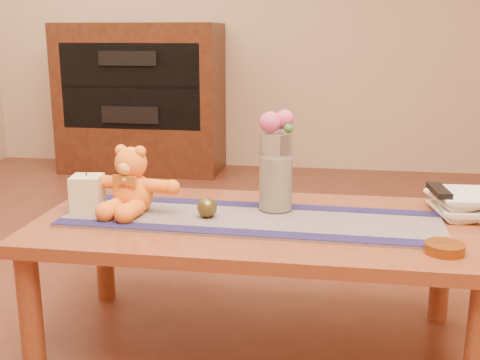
% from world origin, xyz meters
% --- Properties ---
extents(floor, '(5.50, 5.50, 0.00)m').
position_xyz_m(floor, '(0.00, 0.00, 0.00)').
color(floor, '#502316').
rests_on(floor, ground).
extents(coffee_table_top, '(1.40, 0.70, 0.04)m').
position_xyz_m(coffee_table_top, '(0.00, 0.00, 0.43)').
color(coffee_table_top, '#632B17').
rests_on(coffee_table_top, floor).
extents(table_leg_fl, '(0.07, 0.07, 0.41)m').
position_xyz_m(table_leg_fl, '(-0.64, -0.29, 0.21)').
color(table_leg_fl, '#632B17').
rests_on(table_leg_fl, floor).
extents(table_leg_fr, '(0.07, 0.07, 0.41)m').
position_xyz_m(table_leg_fr, '(0.64, -0.29, 0.21)').
color(table_leg_fr, '#632B17').
rests_on(table_leg_fr, floor).
extents(table_leg_bl, '(0.07, 0.07, 0.41)m').
position_xyz_m(table_leg_bl, '(-0.64, 0.29, 0.21)').
color(table_leg_bl, '#632B17').
rests_on(table_leg_bl, floor).
extents(table_leg_br, '(0.07, 0.07, 0.41)m').
position_xyz_m(table_leg_br, '(0.64, 0.29, 0.21)').
color(table_leg_br, '#632B17').
rests_on(table_leg_br, floor).
extents(persian_runner, '(1.21, 0.38, 0.01)m').
position_xyz_m(persian_runner, '(-0.01, -0.01, 0.45)').
color(persian_runner, '#161C3F').
rests_on(persian_runner, coffee_table_top).
extents(runner_border_near, '(1.20, 0.09, 0.00)m').
position_xyz_m(runner_border_near, '(-0.02, -0.15, 0.46)').
color(runner_border_near, '#1A1541').
rests_on(runner_border_near, persian_runner).
extents(runner_border_far, '(1.20, 0.09, 0.00)m').
position_xyz_m(runner_border_far, '(-0.01, 0.14, 0.46)').
color(runner_border_far, '#1A1541').
rests_on(runner_border_far, persian_runner).
extents(teddy_bear, '(0.35, 0.30, 0.21)m').
position_xyz_m(teddy_bear, '(-0.41, 0.01, 0.56)').
color(teddy_bear, orange).
rests_on(teddy_bear, persian_runner).
extents(pillar_candle, '(0.11, 0.11, 0.12)m').
position_xyz_m(pillar_candle, '(-0.56, -0.01, 0.52)').
color(pillar_candle, beige).
rests_on(pillar_candle, persian_runner).
extents(candle_wick, '(0.00, 0.00, 0.01)m').
position_xyz_m(candle_wick, '(-0.56, -0.01, 0.58)').
color(candle_wick, black).
rests_on(candle_wick, pillar_candle).
extents(glass_vase, '(0.11, 0.11, 0.26)m').
position_xyz_m(glass_vase, '(0.05, 0.10, 0.59)').
color(glass_vase, silver).
rests_on(glass_vase, persian_runner).
extents(potpourri_fill, '(0.09, 0.09, 0.18)m').
position_xyz_m(potpourri_fill, '(0.05, 0.10, 0.55)').
color(potpourri_fill, beige).
rests_on(potpourri_fill, glass_vase).
extents(rose_left, '(0.07, 0.07, 0.07)m').
position_xyz_m(rose_left, '(0.03, 0.09, 0.75)').
color(rose_left, '#C94671').
rests_on(rose_left, glass_vase).
extents(rose_right, '(0.06, 0.06, 0.06)m').
position_xyz_m(rose_right, '(0.08, 0.10, 0.76)').
color(rose_right, '#C94671').
rests_on(rose_right, glass_vase).
extents(blue_flower_back, '(0.04, 0.04, 0.04)m').
position_xyz_m(blue_flower_back, '(0.06, 0.13, 0.75)').
color(blue_flower_back, '#4D52A8').
rests_on(blue_flower_back, glass_vase).
extents(blue_flower_side, '(0.04, 0.04, 0.04)m').
position_xyz_m(blue_flower_side, '(0.02, 0.12, 0.74)').
color(blue_flower_side, '#4D52A8').
rests_on(blue_flower_side, glass_vase).
extents(leaf_sprig, '(0.03, 0.03, 0.03)m').
position_xyz_m(leaf_sprig, '(0.09, 0.08, 0.74)').
color(leaf_sprig, '#33662D').
rests_on(leaf_sprig, glass_vase).
extents(bronze_ball, '(0.08, 0.08, 0.06)m').
position_xyz_m(bronze_ball, '(-0.15, -0.02, 0.49)').
color(bronze_ball, '#4B4019').
rests_on(bronze_ball, persian_runner).
extents(book_bottom, '(0.20, 0.25, 0.02)m').
position_xyz_m(book_bottom, '(0.58, 0.15, 0.46)').
color(book_bottom, '#F3E8BC').
rests_on(book_bottom, coffee_table_top).
extents(book_lower, '(0.17, 0.23, 0.02)m').
position_xyz_m(book_lower, '(0.59, 0.15, 0.48)').
color(book_lower, '#F3E8BC').
rests_on(book_lower, book_bottom).
extents(book_upper, '(0.21, 0.25, 0.02)m').
position_xyz_m(book_upper, '(0.58, 0.15, 0.50)').
color(book_upper, '#F3E8BC').
rests_on(book_upper, book_lower).
extents(book_top, '(0.17, 0.23, 0.02)m').
position_xyz_m(book_top, '(0.59, 0.15, 0.52)').
color(book_top, '#F3E8BC').
rests_on(book_top, book_upper).
extents(tv_remote, '(0.06, 0.16, 0.02)m').
position_xyz_m(tv_remote, '(0.58, 0.14, 0.54)').
color(tv_remote, black).
rests_on(tv_remote, book_top).
extents(amber_dish, '(0.14, 0.14, 0.03)m').
position_xyz_m(amber_dish, '(0.55, -0.21, 0.46)').
color(amber_dish, '#BF5914').
rests_on(amber_dish, coffee_table_top).
extents(media_cabinet, '(1.20, 0.50, 1.10)m').
position_xyz_m(media_cabinet, '(-1.20, 2.48, 0.55)').
color(media_cabinet, black).
rests_on(media_cabinet, floor).
extents(cabinet_cavity, '(1.02, 0.03, 0.61)m').
position_xyz_m(cabinet_cavity, '(-1.20, 2.25, 0.66)').
color(cabinet_cavity, black).
rests_on(cabinet_cavity, media_cabinet).
extents(cabinet_shelf, '(1.02, 0.20, 0.02)m').
position_xyz_m(cabinet_shelf, '(-1.20, 2.33, 0.66)').
color(cabinet_shelf, black).
rests_on(cabinet_shelf, media_cabinet).
extents(stereo_upper, '(0.42, 0.28, 0.10)m').
position_xyz_m(stereo_upper, '(-1.20, 2.35, 0.86)').
color(stereo_upper, black).
rests_on(stereo_upper, media_cabinet).
extents(stereo_lower, '(0.42, 0.28, 0.12)m').
position_xyz_m(stereo_lower, '(-1.20, 2.35, 0.46)').
color(stereo_lower, black).
rests_on(stereo_lower, media_cabinet).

